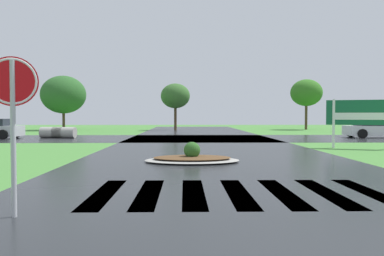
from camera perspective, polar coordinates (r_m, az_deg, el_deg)
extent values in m
cube|color=#232628|center=(13.73, 3.43, -4.70)|extent=(9.76, 80.00, 0.01)
cube|color=#232628|center=(26.62, 1.23, -1.51)|extent=(90.00, 8.78, 0.01)
cube|color=white|center=(8.14, -12.73, -9.32)|extent=(0.45, 3.11, 0.01)
cube|color=white|center=(8.01, -6.33, -9.46)|extent=(0.45, 3.11, 0.01)
cube|color=white|center=(7.98, 0.21, -9.50)|extent=(0.45, 3.11, 0.01)
cube|color=white|center=(8.05, 6.72, -9.41)|extent=(0.45, 3.11, 0.01)
cube|color=white|center=(8.22, 13.03, -9.21)|extent=(0.45, 3.11, 0.01)
cube|color=white|center=(8.48, 19.01, -8.92)|extent=(0.45, 3.11, 0.01)
cube|color=white|center=(8.83, 24.56, -8.56)|extent=(0.45, 3.11, 0.01)
cylinder|color=#B2B5BA|center=(6.58, -24.71, -1.49)|extent=(0.08, 0.08, 2.42)
cylinder|color=red|center=(6.59, -24.81, 6.23)|extent=(0.73, 0.27, 0.76)
torus|color=white|center=(6.59, -24.81, 6.23)|extent=(0.70, 0.28, 0.73)
cube|color=white|center=(19.97, 20.02, 0.62)|extent=(0.15, 0.15, 2.35)
cube|color=#145938|center=(20.04, 23.56, 2.10)|extent=(3.00, 1.13, 1.19)
cube|color=white|center=(20.04, 23.55, 1.59)|extent=(2.29, 0.89, 0.33)
ellipsoid|color=#9E9B93|center=(13.17, 0.00, -4.74)|extent=(3.19, 2.03, 0.12)
ellipsoid|color=brown|center=(13.16, 0.00, -4.35)|extent=(2.62, 1.67, 0.10)
sphere|color=#2D6023|center=(13.13, 0.00, -3.27)|extent=(0.56, 0.56, 0.56)
cylinder|color=black|center=(28.19, -25.95, -0.87)|extent=(0.64, 0.22, 0.64)
cylinder|color=black|center=(29.94, -24.42, -0.69)|extent=(0.64, 0.22, 0.64)
cube|color=silver|center=(30.36, 25.48, -0.32)|extent=(4.33, 1.90, 0.67)
cube|color=#1E232B|center=(30.19, 24.88, 0.83)|extent=(2.12, 1.64, 0.54)
cylinder|color=black|center=(30.64, 22.24, -0.61)|extent=(0.64, 0.23, 0.64)
cylinder|color=black|center=(28.89, 23.68, -0.77)|extent=(0.64, 0.23, 0.64)
cylinder|color=#9E9B93|center=(28.59, -19.81, -0.62)|extent=(1.64, 0.97, 0.77)
cylinder|color=#9E9B93|center=(28.20, -18.19, -0.64)|extent=(1.64, 0.97, 0.77)
cylinder|color=#4C3823|center=(43.39, -18.27, 1.10)|extent=(0.28, 0.28, 2.12)
ellipsoid|color=#2B5C26|center=(43.44, -18.31, 4.66)|extent=(4.69, 4.69, 3.98)
cylinder|color=#4C3823|center=(41.09, -2.45, 1.45)|extent=(0.28, 0.28, 2.54)
ellipsoid|color=#37642B|center=(41.14, -2.45, 4.72)|extent=(3.07, 3.07, 2.61)
cylinder|color=#4C3823|center=(44.53, 16.37, 1.60)|extent=(0.28, 0.28, 2.84)
ellipsoid|color=#347121|center=(44.60, 16.40, 4.98)|extent=(3.45, 3.45, 2.93)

